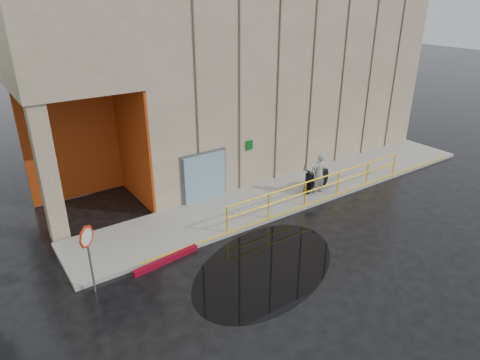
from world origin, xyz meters
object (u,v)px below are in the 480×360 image
at_px(person, 319,173).
at_px(stop_sign, 88,244).
at_px(scooter, 317,174).
at_px(red_curb, 166,260).

height_order(person, stop_sign, stop_sign).
bearing_deg(scooter, red_curb, 177.45).
height_order(person, red_curb, person).
distance_m(stop_sign, red_curb, 2.89).
bearing_deg(scooter, person, -132.37).
bearing_deg(scooter, stop_sign, 176.57).
xyz_separation_m(person, red_curb, (-7.67, -0.86, -0.97)).
xyz_separation_m(scooter, stop_sign, (-10.24, -1.32, 0.78)).
bearing_deg(stop_sign, red_curb, -15.45).
xyz_separation_m(scooter, red_curb, (-7.83, -1.13, -0.81)).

